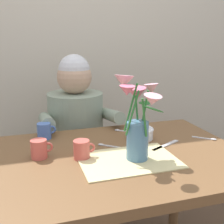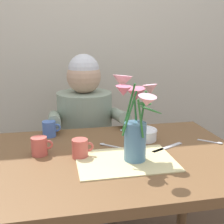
% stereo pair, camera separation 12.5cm
% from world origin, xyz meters
% --- Properties ---
extents(wood_panel_backdrop, '(4.00, 0.10, 2.50)m').
position_xyz_m(wood_panel_backdrop, '(0.00, 1.05, 1.25)').
color(wood_panel_backdrop, beige).
rests_on(wood_panel_backdrop, ground_plane).
extents(dining_table, '(1.20, 0.80, 0.74)m').
position_xyz_m(dining_table, '(0.00, 0.00, 0.64)').
color(dining_table, brown).
rests_on(dining_table, ground_plane).
extents(seated_person, '(0.45, 0.47, 1.14)m').
position_xyz_m(seated_person, '(-0.03, 0.62, 0.56)').
color(seated_person, '#4C4C56').
rests_on(seated_person, ground_plane).
extents(striped_placemat, '(0.40, 0.28, 0.00)m').
position_xyz_m(striped_placemat, '(0.06, -0.07, 0.74)').
color(striped_placemat, beige).
rests_on(striped_placemat, dining_table).
extents(flower_vase, '(0.21, 0.29, 0.35)m').
position_xyz_m(flower_vase, '(0.10, -0.06, 0.92)').
color(flower_vase, teal).
rests_on(flower_vase, dining_table).
extents(ceramic_bowl, '(0.14, 0.14, 0.06)m').
position_xyz_m(ceramic_bowl, '(0.21, 0.16, 0.77)').
color(ceramic_bowl, white).
rests_on(ceramic_bowl, dining_table).
extents(dinner_knife, '(0.18, 0.10, 0.00)m').
position_xyz_m(dinner_knife, '(0.29, 0.03, 0.74)').
color(dinner_knife, silver).
rests_on(dinner_knife, dining_table).
extents(coffee_cup, '(0.09, 0.07, 0.08)m').
position_xyz_m(coffee_cup, '(-0.28, 0.07, 0.78)').
color(coffee_cup, '#CC564C').
rests_on(coffee_cup, dining_table).
extents(ceramic_mug, '(0.09, 0.07, 0.08)m').
position_xyz_m(ceramic_mug, '(-0.11, 0.01, 0.78)').
color(ceramic_mug, '#CC564C').
rests_on(ceramic_mug, dining_table).
extents(tea_cup, '(0.09, 0.07, 0.08)m').
position_xyz_m(tea_cup, '(-0.24, 0.30, 0.78)').
color(tea_cup, '#476BB7').
rests_on(tea_cup, dining_table).
extents(spoon_0, '(0.11, 0.07, 0.01)m').
position_xyz_m(spoon_0, '(0.16, 0.30, 0.74)').
color(spoon_0, silver).
rests_on(spoon_0, dining_table).
extents(spoon_1, '(0.10, 0.09, 0.01)m').
position_xyz_m(spoon_1, '(0.53, 0.05, 0.74)').
color(spoon_1, silver).
rests_on(spoon_1, dining_table).
extents(spoon_3, '(0.10, 0.09, 0.01)m').
position_xyz_m(spoon_3, '(0.02, 0.11, 0.74)').
color(spoon_3, silver).
rests_on(spoon_3, dining_table).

